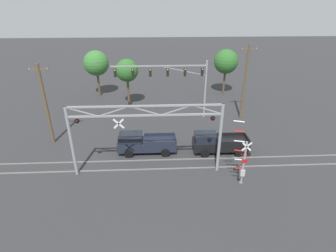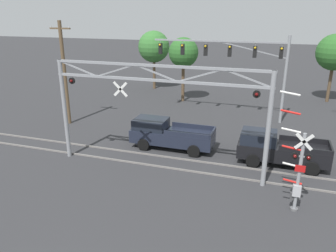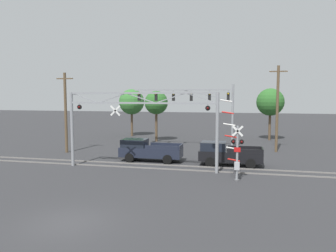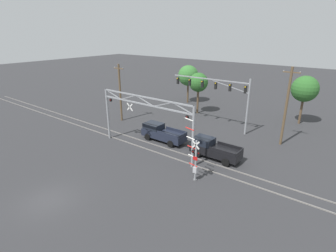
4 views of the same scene
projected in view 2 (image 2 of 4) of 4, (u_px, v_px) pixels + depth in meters
The scene contains 11 objects.
rail_track_near at pixel (159, 166), 19.67m from camera, with size 80.00×0.08×0.10m, color gray.
rail_track_far at pixel (166, 157), 20.96m from camera, with size 80.00×0.08×0.10m, color gray.
crossing_gantry at pixel (156, 100), 18.05m from camera, with size 12.35×0.29×6.19m.
crossing_signal_mast at pixel (297, 172), 14.80m from camera, with size 1.67×0.35×5.67m.
traffic_signal_span at pixel (242, 59), 26.99m from camera, with size 11.28×0.39×7.14m.
pickup_truck_lead at pixel (168, 134), 22.20m from camera, with size 5.60×2.13×1.97m.
pickup_truck_following at pixel (278, 149), 19.83m from camera, with size 5.29×2.13×1.97m.
utility_pole_left at pixel (65, 72), 26.10m from camera, with size 1.80×0.28×8.24m.
background_tree_beyond_span at pixel (154, 47), 38.37m from camera, with size 3.67×3.67×6.83m.
background_tree_far_left_verge at pixel (335, 53), 32.47m from camera, with size 3.60×3.60×6.86m.
background_tree_far_right_verge at pixel (183, 53), 32.76m from camera, with size 2.99×2.99×6.50m.
Camera 2 is at (6.13, -4.93, 8.81)m, focal length 35.00 mm.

